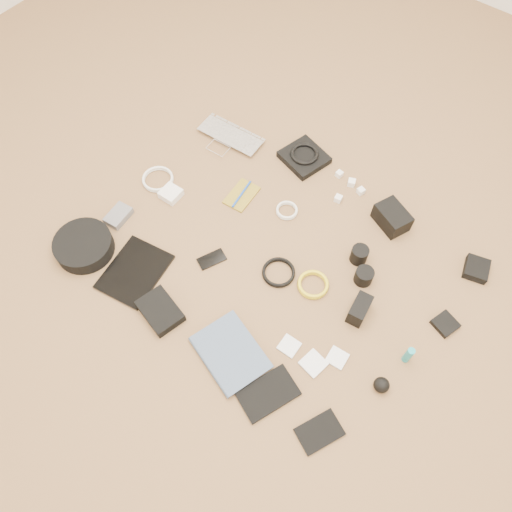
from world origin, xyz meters
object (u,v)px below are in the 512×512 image
Objects in this scene: headphone_case at (84,246)px; paperback at (207,368)px; phone at (212,259)px; tablet at (135,272)px; laptop at (225,142)px; dslr_camera at (392,218)px.

paperback is (0.68, -0.07, -0.02)m from headphone_case.
headphone_case reaches higher than phone.
tablet is at bearing 93.39° from paperback.
headphone_case is 0.89× the size of paperback.
laptop is 0.72m from tablet.
paperback is (0.46, -0.12, 0.01)m from tablet.
phone is (-0.45, -0.56, -0.04)m from dslr_camera.
dslr_camera is 1.30× the size of phone.
phone is at bearing 32.71° from headphone_case.
paperback is at bearing -79.21° from dslr_camera.
phone is 0.42× the size of paperback.
phone is 0.47× the size of headphone_case.
paperback is (0.60, -0.82, 0.00)m from laptop.
dslr_camera is 0.61× the size of headphone_case.
dslr_camera is at bearing 43.83° from headphone_case.
phone is (0.19, 0.22, -0.00)m from tablet.
laptop is 1.32× the size of headphone_case.
headphone_case is (-0.08, -0.75, 0.02)m from laptop.
laptop is at bearing 53.68° from paperback.
phone is (0.34, -0.49, -0.01)m from laptop.
headphone_case is at bearing -100.15° from laptop.
dslr_camera is 0.92m from paperback.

